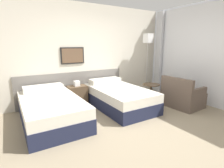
{
  "coord_description": "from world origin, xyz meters",
  "views": [
    {
      "loc": [
        -2.1,
        -2.57,
        1.59
      ],
      "look_at": [
        0.05,
        0.98,
        0.66
      ],
      "focal_mm": 28.0,
      "sensor_mm": 36.0,
      "label": 1
    }
  ],
  "objects": [
    {
      "name": "wall_headboard",
      "position": [
        -0.04,
        2.09,
        1.3
      ],
      "size": [
        10.0,
        0.1,
        2.7
      ],
      "color": "beige",
      "rests_on": "ground_plane"
    },
    {
      "name": "bed_near_window",
      "position": [
        0.3,
        1.06,
        0.26
      ],
      "size": [
        1.13,
        1.98,
        0.64
      ],
      "color": "#1E233D",
      "rests_on": "ground_plane"
    },
    {
      "name": "bed_near_door",
      "position": [
        -1.4,
        1.06,
        0.26
      ],
      "size": [
        1.13,
        1.98,
        0.64
      ],
      "color": "#1E233D",
      "rests_on": "ground_plane"
    },
    {
      "name": "side_table",
      "position": [
        1.27,
        0.9,
        0.37
      ],
      "size": [
        0.48,
        0.48,
        0.53
      ],
      "color": "brown",
      "rests_on": "ground_plane"
    },
    {
      "name": "ground_plane",
      "position": [
        0.0,
        0.0,
        0.0
      ],
      "size": [
        16.0,
        16.0,
        0.0
      ],
      "primitive_type": "plane",
      "color": "gray"
    },
    {
      "name": "wall_window",
      "position": [
        2.45,
        -0.11,
        1.34
      ],
      "size": [
        0.21,
        4.57,
        2.7
      ],
      "color": "white",
      "rests_on": "ground_plane"
    },
    {
      "name": "armchair",
      "position": [
        1.74,
        0.22,
        0.26
      ],
      "size": [
        0.8,
        0.93,
        0.8
      ],
      "rotation": [
        0.0,
        0.0,
        1.63
      ],
      "color": "brown",
      "rests_on": "ground_plane"
    },
    {
      "name": "floor_lamp",
      "position": [
        1.74,
        1.61,
        1.62
      ],
      "size": [
        0.24,
        0.24,
        1.93
      ],
      "color": "#9E9993",
      "rests_on": "ground_plane"
    },
    {
      "name": "nightstand",
      "position": [
        -0.55,
        1.81,
        0.27
      ],
      "size": [
        0.5,
        0.35,
        0.65
      ],
      "color": "brown",
      "rests_on": "ground_plane"
    }
  ]
}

